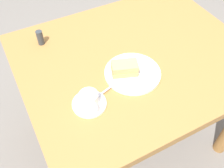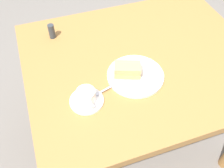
% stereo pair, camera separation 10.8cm
% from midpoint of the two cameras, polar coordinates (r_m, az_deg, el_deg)
% --- Properties ---
extents(ground_plane, '(6.00, 6.00, 0.00)m').
position_cam_midpoint_polar(ground_plane, '(1.84, 6.39, -11.38)').
color(ground_plane, slate).
extents(dining_table, '(1.11, 0.91, 0.74)m').
position_cam_midpoint_polar(dining_table, '(1.34, 8.63, 1.81)').
color(dining_table, '#A16E38').
rests_on(dining_table, ground_plane).
extents(sandwich_plate, '(0.25, 0.25, 0.01)m').
position_cam_midpoint_polar(sandwich_plate, '(1.15, 7.87, 1.71)').
color(sandwich_plate, white).
rests_on(sandwich_plate, dining_table).
extents(sandwich_front, '(0.13, 0.10, 0.06)m').
position_cam_midpoint_polar(sandwich_front, '(1.13, 6.17, 2.97)').
color(sandwich_front, tan).
rests_on(sandwich_front, sandwich_plate).
extents(coffee_saucer, '(0.14, 0.14, 0.01)m').
position_cam_midpoint_polar(coffee_saucer, '(1.06, -2.72, -3.91)').
color(coffee_saucer, white).
rests_on(coffee_saucer, dining_table).
extents(coffee_cup, '(0.08, 0.10, 0.06)m').
position_cam_midpoint_polar(coffee_cup, '(1.03, -2.75, -2.81)').
color(coffee_cup, white).
rests_on(coffee_cup, coffee_saucer).
extents(spoon, '(0.10, 0.04, 0.01)m').
position_cam_midpoint_polar(spoon, '(1.08, 0.51, -1.86)').
color(spoon, silver).
rests_on(spoon, coffee_saucer).
extents(salt_shaker, '(0.03, 0.03, 0.08)m').
position_cam_midpoint_polar(salt_shaker, '(1.35, -10.94, 11.26)').
color(salt_shaker, '#33383D').
rests_on(salt_shaker, dining_table).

